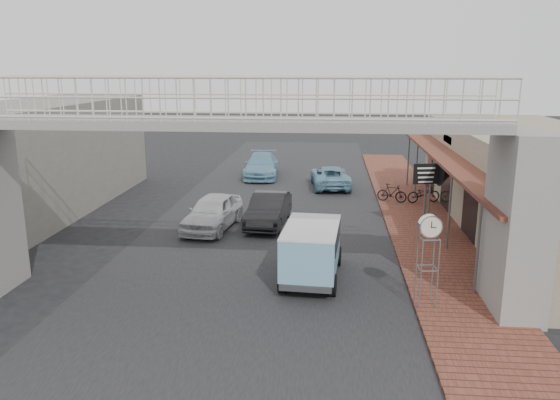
% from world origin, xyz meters
% --- Properties ---
extents(ground, '(120.00, 120.00, 0.00)m').
position_xyz_m(ground, '(0.00, 0.00, 0.00)').
color(ground, black).
rests_on(ground, ground).
extents(road_strip, '(10.00, 60.00, 0.01)m').
position_xyz_m(road_strip, '(0.00, 0.00, 0.01)').
color(road_strip, black).
rests_on(road_strip, ground).
extents(sidewalk, '(3.00, 40.00, 0.10)m').
position_xyz_m(sidewalk, '(6.50, 3.00, 0.05)').
color(sidewalk, brown).
rests_on(sidewalk, ground).
extents(shophouse_row, '(7.20, 18.00, 4.00)m').
position_xyz_m(shophouse_row, '(10.97, 4.00, 2.01)').
color(shophouse_row, gray).
rests_on(shophouse_row, ground).
extents(footbridge, '(16.40, 2.40, 6.34)m').
position_xyz_m(footbridge, '(0.00, -4.00, 3.18)').
color(footbridge, gray).
rests_on(footbridge, ground).
extents(building_far_left, '(5.00, 14.00, 5.00)m').
position_xyz_m(building_far_left, '(-11.00, 6.00, 2.50)').
color(building_far_left, gray).
rests_on(building_far_left, ground).
extents(white_hatchback, '(2.24, 4.38, 1.43)m').
position_xyz_m(white_hatchback, '(-2.27, 3.05, 0.71)').
color(white_hatchback, silver).
rests_on(white_hatchback, ground).
extents(dark_sedan, '(1.71, 4.17, 1.34)m').
position_xyz_m(dark_sedan, '(0.00, 3.82, 0.67)').
color(dark_sedan, black).
rests_on(dark_sedan, ground).
extents(angkot_curb, '(2.44, 4.51, 1.20)m').
position_xyz_m(angkot_curb, '(2.59, 11.60, 0.60)').
color(angkot_curb, '#689BB4').
rests_on(angkot_curb, ground).
extents(angkot_far, '(2.25, 4.94, 1.40)m').
position_xyz_m(angkot_far, '(-1.63, 14.20, 0.70)').
color(angkot_far, '#6BA0B9').
rests_on(angkot_far, ground).
extents(angkot_van, '(1.93, 3.82, 1.82)m').
position_xyz_m(angkot_van, '(2.05, -2.18, 1.15)').
color(angkot_van, black).
rests_on(angkot_van, ground).
extents(motorcycle_near, '(1.79, 1.06, 0.89)m').
position_xyz_m(motorcycle_near, '(7.16, 8.04, 0.54)').
color(motorcycle_near, black).
rests_on(motorcycle_near, sidewalk).
extents(motorcycle_far, '(1.53, 0.92, 0.89)m').
position_xyz_m(motorcycle_far, '(5.63, 8.04, 0.55)').
color(motorcycle_far, black).
rests_on(motorcycle_far, sidewalk).
extents(street_clock, '(0.66, 0.56, 2.61)m').
position_xyz_m(street_clock, '(5.30, -4.01, 2.27)').
color(street_clock, '#59595B').
rests_on(street_clock, sidewalk).
extents(arrow_sign, '(1.70, 1.12, 2.84)m').
position_xyz_m(arrow_sign, '(7.12, 3.54, 2.39)').
color(arrow_sign, '#59595B').
rests_on(arrow_sign, sidewalk).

